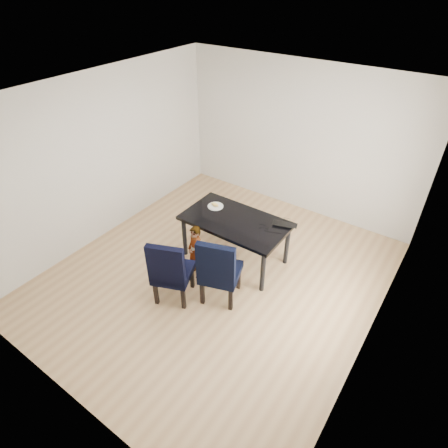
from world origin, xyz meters
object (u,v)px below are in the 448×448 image
Objects in this scene: chair_right at (221,267)px; chair_left at (173,268)px; plate at (215,206)px; laptop at (285,223)px; child at (196,252)px; dining_table at (235,240)px.

chair_left is at bearing -164.12° from chair_right.
chair_left is at bearing -80.63° from plate.
chair_left is 4.18× the size of plate.
laptop reaches higher than plate.
child is (-0.56, 0.15, -0.10)m from chair_right.
chair_left is 1.18× the size of child.
chair_right is at bearing -69.80° from dining_table.
laptop is at bearing 27.87° from dining_table.
child is at bearing -112.34° from dining_table.
chair_left is 0.52m from child.
laptop is at bearing 11.11° from plate.
dining_table is 1.82× the size of child.
laptop is (0.91, 1.52, 0.24)m from chair_left.
chair_right is (0.54, 0.37, 0.02)m from chair_left.
child is 2.44× the size of laptop.
laptop reaches higher than dining_table.
laptop is at bearing 36.52° from chair_left.
dining_table is 1.54× the size of chair_left.
chair_right is 1.22× the size of child.
chair_left is at bearing 41.63° from laptop.
dining_table is at bearing 10.51° from laptop.
plate is (-0.21, 1.30, 0.24)m from chair_left.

